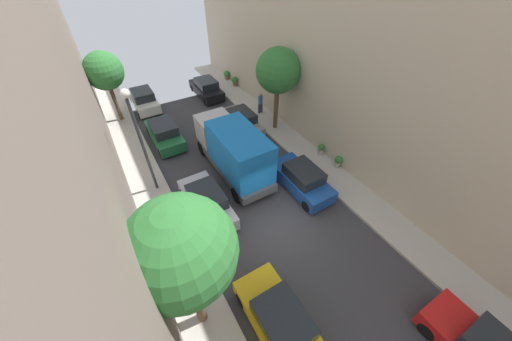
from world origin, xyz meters
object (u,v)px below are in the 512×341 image
(parked_car_right_4, at_px, (207,88))
(street_tree_0, at_px, (180,252))
(delivery_truck, at_px, (233,150))
(potted_plant_4, at_px, (235,81))
(parked_car_left_3, at_px, (165,133))
(potted_plant_2, at_px, (338,161))
(parked_car_right_2, at_px, (302,179))
(potted_plant_1, at_px, (227,74))
(parked_car_left_4, at_px, (144,100))
(parked_car_left_2, at_px, (207,202))
(potted_plant_3, at_px, (321,149))
(pedestrian, at_px, (260,102))
(street_tree_2, at_px, (104,71))
(parked_car_right_3, at_px, (241,121))
(lamp_post, at_px, (138,130))
(parked_car_left_1, at_px, (281,322))
(street_tree_1, at_px, (278,71))

(parked_car_right_4, bearing_deg, street_tree_0, -113.81)
(delivery_truck, xyz_separation_m, potted_plant_4, (5.74, 10.95, -1.14))
(street_tree_0, bearing_deg, parked_car_left_3, 79.23)
(potted_plant_2, relative_size, potted_plant_4, 0.90)
(parked_car_right_2, relative_size, potted_plant_2, 5.34)
(street_tree_0, bearing_deg, potted_plant_1, 61.23)
(delivery_truck, distance_m, potted_plant_2, 6.63)
(parked_car_left_4, distance_m, potted_plant_1, 8.55)
(parked_car_left_2, xyz_separation_m, potted_plant_3, (8.44, 0.61, -0.16))
(street_tree_0, bearing_deg, pedestrian, 50.29)
(street_tree_2, bearing_deg, delivery_truck, -64.30)
(parked_car_right_3, bearing_deg, delivery_truck, -123.47)
(parked_car_left_2, relative_size, street_tree_0, 0.66)
(pedestrian, height_order, street_tree_2, street_tree_2)
(street_tree_0, relative_size, potted_plant_3, 8.60)
(parked_car_left_3, relative_size, parked_car_right_3, 1.00)
(parked_car_left_2, distance_m, potted_plant_3, 8.47)
(parked_car_left_4, relative_size, pedestrian, 2.44)
(street_tree_2, xyz_separation_m, potted_plant_4, (10.61, 0.83, -3.35))
(parked_car_left_3, height_order, potted_plant_2, parked_car_left_3)
(parked_car_left_3, height_order, parked_car_right_2, same)
(potted_plant_1, xyz_separation_m, potted_plant_2, (0.05, -15.69, -0.05))
(street_tree_0, distance_m, potted_plant_1, 22.85)
(parked_car_right_3, relative_size, street_tree_2, 0.81)
(parked_car_left_3, xyz_separation_m, delivery_truck, (2.70, -5.45, 1.07))
(parked_car_right_3, height_order, lamp_post, lamp_post)
(lamp_post, bearing_deg, delivery_truck, -12.59)
(street_tree_0, distance_m, street_tree_2, 17.14)
(parked_car_right_4, xyz_separation_m, street_tree_2, (-7.57, -0.48, 3.28))
(lamp_post, bearing_deg, parked_car_left_1, -79.12)
(parked_car_right_2, distance_m, parked_car_right_3, 7.30)
(parked_car_right_4, xyz_separation_m, potted_plant_2, (3.09, -13.61, -0.12))
(potted_plant_1, bearing_deg, parked_car_right_2, -100.83)
(parked_car_left_2, relative_size, street_tree_2, 0.81)
(parked_car_left_1, distance_m, potted_plant_2, 10.32)
(potted_plant_4, bearing_deg, street_tree_2, -175.55)
(parked_car_left_2, xyz_separation_m, potted_plant_2, (8.49, -0.97, -0.12))
(parked_car_right_2, xyz_separation_m, potted_plant_3, (3.04, 1.79, -0.16))
(street_tree_0, bearing_deg, parked_car_left_1, -38.13)
(parked_car_left_1, xyz_separation_m, potted_plant_4, (8.44, 19.81, -0.07))
(parked_car_left_2, bearing_deg, lamp_post, 121.78)
(potted_plant_1, xyz_separation_m, potted_plant_3, (0.00, -14.12, -0.09))
(pedestrian, distance_m, lamp_post, 11.09)
(parked_car_left_2, bearing_deg, parked_car_left_1, -90.00)
(parked_car_left_3, height_order, parked_car_right_3, same)
(parked_car_right_2, relative_size, potted_plant_3, 5.68)
(parked_car_right_2, relative_size, potted_plant_1, 4.78)
(street_tree_1, distance_m, potted_plant_1, 10.56)
(delivery_truck, relative_size, potted_plant_3, 8.92)
(pedestrian, relative_size, street_tree_1, 0.29)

